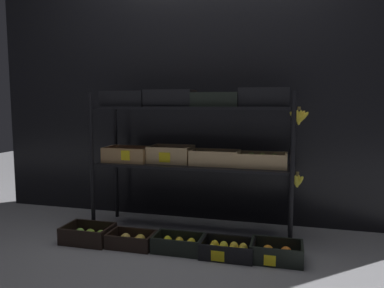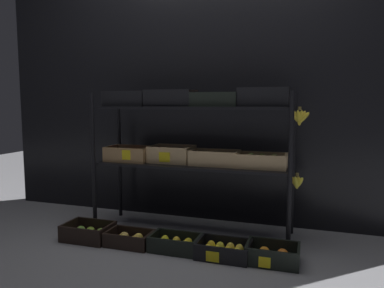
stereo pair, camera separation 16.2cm
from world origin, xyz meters
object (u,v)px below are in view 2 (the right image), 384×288
Objects in this scene: crate_ground_lemon at (175,244)px; crate_ground_orange at (273,255)px; crate_ground_right_lemon at (224,251)px; display_rack at (193,134)px; crate_ground_apple_green at (88,233)px; crate_ground_apple_gold at (130,239)px.

crate_ground_orange is (0.66, 0.01, 0.00)m from crate_ground_lemon.
crate_ground_orange is at bearing 2.97° from crate_ground_right_lemon.
display_rack reaches higher than crate_ground_apple_green.
crate_ground_orange is at bearing 0.98° from crate_ground_lemon.
display_rack is at bearing 130.36° from crate_ground_right_lemon.
crate_ground_lemon is 0.34m from crate_ground_right_lemon.
crate_ground_right_lemon is at bearing -177.03° from crate_ground_orange.
display_rack is 5.02× the size of crate_ground_apple_gold.
crate_ground_apple_gold is 0.69m from crate_ground_right_lemon.
crate_ground_apple_gold is 0.35m from crate_ground_lemon.
display_rack reaches higher than crate_ground_apple_gold.
crate_ground_lemon is 1.03× the size of crate_ground_orange.
display_rack is at bearing 49.74° from crate_ground_apple_gold.
crate_ground_apple_gold is at bearing -178.19° from crate_ground_lemon.
crate_ground_lemon is at bearing 0.59° from crate_ground_apple_green.
crate_ground_orange is at bearing 0.78° from crate_ground_apple_green.
crate_ground_apple_gold is at bearing -179.52° from crate_ground_right_lemon.
display_rack is 4.78× the size of crate_ground_lemon.
crate_ground_lemon is 0.98× the size of crate_ground_right_lemon.
crate_ground_apple_green is 1.00× the size of crate_ground_right_lemon.
crate_ground_lemon is 0.66m from crate_ground_orange.
crate_ground_apple_green is at bearing -179.41° from crate_ground_lemon.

